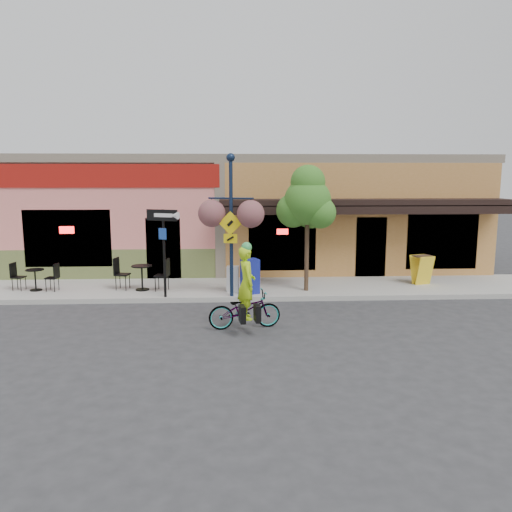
{
  "coord_description": "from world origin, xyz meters",
  "views": [
    {
      "loc": [
        -0.6,
        -14.09,
        3.77
      ],
      "look_at": [
        0.12,
        0.5,
        1.4
      ],
      "focal_mm": 35.0,
      "sensor_mm": 36.0,
      "label": 1
    }
  ],
  "objects_px": {
    "street_tree": "(307,228)",
    "newspaper_box_grey": "(233,279)",
    "one_way_sign": "(164,254)",
    "building": "(245,211)",
    "lamp_post": "(231,226)",
    "newspaper_box_blue": "(250,276)",
    "cyclist_rider": "(247,293)",
    "bicycle": "(245,310)"
  },
  "relations": [
    {
      "from": "lamp_post",
      "to": "newspaper_box_grey",
      "type": "distance_m",
      "value": 1.85
    },
    {
      "from": "cyclist_rider",
      "to": "one_way_sign",
      "type": "bearing_deg",
      "value": 31.58
    },
    {
      "from": "street_tree",
      "to": "building",
      "type": "bearing_deg",
      "value": 105.82
    },
    {
      "from": "cyclist_rider",
      "to": "street_tree",
      "type": "xyz_separation_m",
      "value": [
        2.0,
        3.4,
        1.24
      ]
    },
    {
      "from": "one_way_sign",
      "to": "street_tree",
      "type": "height_order",
      "value": "street_tree"
    },
    {
      "from": "lamp_post",
      "to": "newspaper_box_blue",
      "type": "height_order",
      "value": "lamp_post"
    },
    {
      "from": "street_tree",
      "to": "bicycle",
      "type": "bearing_deg",
      "value": -121.09
    },
    {
      "from": "one_way_sign",
      "to": "street_tree",
      "type": "distance_m",
      "value": 4.46
    },
    {
      "from": "lamp_post",
      "to": "bicycle",
      "type": "bearing_deg",
      "value": -70.68
    },
    {
      "from": "building",
      "to": "street_tree",
      "type": "bearing_deg",
      "value": -74.18
    },
    {
      "from": "newspaper_box_blue",
      "to": "one_way_sign",
      "type": "bearing_deg",
      "value": 165.0
    },
    {
      "from": "cyclist_rider",
      "to": "newspaper_box_grey",
      "type": "height_order",
      "value": "cyclist_rider"
    },
    {
      "from": "one_way_sign",
      "to": "building",
      "type": "bearing_deg",
      "value": 91.05
    },
    {
      "from": "building",
      "to": "newspaper_box_blue",
      "type": "height_order",
      "value": "building"
    },
    {
      "from": "bicycle",
      "to": "street_tree",
      "type": "bearing_deg",
      "value": -40.21
    },
    {
      "from": "cyclist_rider",
      "to": "one_way_sign",
      "type": "distance_m",
      "value": 3.67
    },
    {
      "from": "one_way_sign",
      "to": "newspaper_box_blue",
      "type": "relative_size",
      "value": 2.44
    },
    {
      "from": "lamp_post",
      "to": "one_way_sign",
      "type": "xyz_separation_m",
      "value": [
        -1.99,
        -0.02,
        -0.82
      ]
    },
    {
      "from": "newspaper_box_blue",
      "to": "bicycle",
      "type": "bearing_deg",
      "value": -117.35
    },
    {
      "from": "street_tree",
      "to": "newspaper_box_grey",
      "type": "bearing_deg",
      "value": -179.96
    },
    {
      "from": "newspaper_box_grey",
      "to": "street_tree",
      "type": "distance_m",
      "value": 2.83
    },
    {
      "from": "cyclist_rider",
      "to": "newspaper_box_grey",
      "type": "xyz_separation_m",
      "value": [
        -0.34,
        3.39,
        -0.36
      ]
    },
    {
      "from": "building",
      "to": "newspaper_box_grey",
      "type": "height_order",
      "value": "building"
    },
    {
      "from": "lamp_post",
      "to": "newspaper_box_grey",
      "type": "relative_size",
      "value": 5.37
    },
    {
      "from": "building",
      "to": "bicycle",
      "type": "relative_size",
      "value": 10.12
    },
    {
      "from": "building",
      "to": "newspaper_box_blue",
      "type": "bearing_deg",
      "value": -90.35
    },
    {
      "from": "building",
      "to": "cyclist_rider",
      "type": "xyz_separation_m",
      "value": [
        -0.24,
        -9.6,
        -1.35
      ]
    },
    {
      "from": "one_way_sign",
      "to": "street_tree",
      "type": "bearing_deg",
      "value": 30.28
    },
    {
      "from": "bicycle",
      "to": "cyclist_rider",
      "type": "relative_size",
      "value": 0.99
    },
    {
      "from": "one_way_sign",
      "to": "street_tree",
      "type": "xyz_separation_m",
      "value": [
        4.36,
        0.65,
        0.68
      ]
    },
    {
      "from": "bicycle",
      "to": "one_way_sign",
      "type": "distance_m",
      "value": 3.73
    },
    {
      "from": "street_tree",
      "to": "cyclist_rider",
      "type": "bearing_deg",
      "value": -120.46
    },
    {
      "from": "cyclist_rider",
      "to": "bicycle",
      "type": "bearing_deg",
      "value": 80.88
    },
    {
      "from": "cyclist_rider",
      "to": "newspaper_box_blue",
      "type": "relative_size",
      "value": 1.68
    },
    {
      "from": "newspaper_box_blue",
      "to": "newspaper_box_grey",
      "type": "distance_m",
      "value": 0.63
    },
    {
      "from": "bicycle",
      "to": "one_way_sign",
      "type": "relative_size",
      "value": 0.68
    },
    {
      "from": "lamp_post",
      "to": "newspaper_box_blue",
      "type": "distance_m",
      "value": 1.73
    },
    {
      "from": "lamp_post",
      "to": "newspaper_box_blue",
      "type": "bearing_deg",
      "value": 42.82
    },
    {
      "from": "cyclist_rider",
      "to": "street_tree",
      "type": "relative_size",
      "value": 0.45
    },
    {
      "from": "building",
      "to": "one_way_sign",
      "type": "bearing_deg",
      "value": -110.81
    },
    {
      "from": "newspaper_box_blue",
      "to": "lamp_post",
      "type": "bearing_deg",
      "value": -172.64
    },
    {
      "from": "lamp_post",
      "to": "newspaper_box_grey",
      "type": "bearing_deg",
      "value": 99.55
    }
  ]
}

